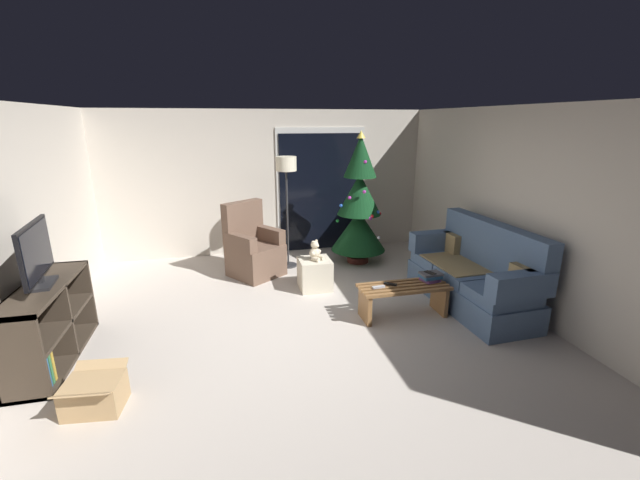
{
  "coord_description": "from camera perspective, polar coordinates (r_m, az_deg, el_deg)",
  "views": [
    {
      "loc": [
        -0.73,
        -4.12,
        2.32
      ],
      "look_at": [
        0.4,
        0.7,
        0.85
      ],
      "focal_mm": 22.75,
      "sensor_mm": 36.0,
      "label": 1
    }
  ],
  "objects": [
    {
      "name": "ground_plane",
      "position": [
        4.79,
        -2.81,
        -12.48
      ],
      "size": [
        7.0,
        7.0,
        0.0
      ],
      "primitive_type": "plane",
      "color": "#BCB2A8"
    },
    {
      "name": "wall_back",
      "position": [
        7.3,
        -7.38,
        7.96
      ],
      "size": [
        5.72,
        0.12,
        2.5
      ],
      "primitive_type": "cube",
      "color": "beige",
      "rests_on": "ground"
    },
    {
      "name": "wall_right",
      "position": [
        5.57,
        27.34,
        3.6
      ],
      "size": [
        0.12,
        6.0,
        2.5
      ],
      "primitive_type": "cube",
      "color": "beige",
      "rests_on": "ground"
    },
    {
      "name": "patio_door_frame",
      "position": [
        7.41,
        0.09,
        7.04
      ],
      "size": [
        1.6,
        0.02,
        2.2
      ],
      "primitive_type": "cube",
      "color": "silver",
      "rests_on": "ground"
    },
    {
      "name": "patio_door_glass",
      "position": [
        7.4,
        0.13,
        6.64
      ],
      "size": [
        1.5,
        0.02,
        2.1
      ],
      "primitive_type": "cube",
      "color": "black",
      "rests_on": "ground"
    },
    {
      "name": "couch",
      "position": [
        5.6,
        20.87,
        -4.66
      ],
      "size": [
        0.85,
        1.97,
        1.08
      ],
      "color": "slate",
      "rests_on": "ground"
    },
    {
      "name": "coffee_table",
      "position": [
        5.08,
        11.64,
        -7.69
      ],
      "size": [
        1.1,
        0.4,
        0.4
      ],
      "color": "olive",
      "rests_on": "ground"
    },
    {
      "name": "remote_black",
      "position": [
        5.0,
        9.87,
        -6.13
      ],
      "size": [
        0.15,
        0.13,
        0.02
      ],
      "primitive_type": "cube",
      "rotation": [
        0.0,
        0.0,
        0.93
      ],
      "color": "black",
      "rests_on": "coffee_table"
    },
    {
      "name": "remote_silver",
      "position": [
        4.9,
        8.24,
        -6.56
      ],
      "size": [
        0.16,
        0.06,
        0.02
      ],
      "primitive_type": "cube",
      "rotation": [
        0.0,
        0.0,
        1.68
      ],
      "color": "#ADADB2",
      "rests_on": "coffee_table"
    },
    {
      "name": "book_stack",
      "position": [
        5.21,
        15.27,
        -5.0
      ],
      "size": [
        0.27,
        0.23,
        0.11
      ],
      "color": "#6B3D7A",
      "rests_on": "coffee_table"
    },
    {
      "name": "cell_phone",
      "position": [
        5.18,
        15.23,
        -4.46
      ],
      "size": [
        0.12,
        0.16,
        0.01
      ],
      "primitive_type": "cube",
      "rotation": [
        0.0,
        0.0,
        0.37
      ],
      "color": "black",
      "rests_on": "book_stack"
    },
    {
      "name": "christmas_tree",
      "position": [
        6.7,
        5.52,
        4.67
      ],
      "size": [
        0.91,
        0.91,
        2.17
      ],
      "color": "#4C1E19",
      "rests_on": "ground"
    },
    {
      "name": "armchair",
      "position": [
        6.32,
        -9.39,
        -1.36
      ],
      "size": [
        0.95,
        0.96,
        1.13
      ],
      "color": "brown",
      "rests_on": "ground"
    },
    {
      "name": "floor_lamp",
      "position": [
        6.39,
        -4.75,
        9.14
      ],
      "size": [
        0.32,
        0.32,
        1.78
      ],
      "color": "#2D2D30",
      "rests_on": "ground"
    },
    {
      "name": "media_shelf",
      "position": [
        4.84,
        -34.23,
        -10.19
      ],
      "size": [
        0.4,
        1.4,
        0.8
      ],
      "color": "#382D23",
      "rests_on": "ground"
    },
    {
      "name": "television",
      "position": [
        4.63,
        -35.05,
        -1.65
      ],
      "size": [
        0.24,
        0.84,
        0.61
      ],
      "color": "black",
      "rests_on": "media_shelf"
    },
    {
      "name": "ottoman",
      "position": [
        5.78,
        -0.74,
        -4.79
      ],
      "size": [
        0.44,
        0.44,
        0.43
      ],
      "primitive_type": "cube",
      "color": "beige",
      "rests_on": "ground"
    },
    {
      "name": "teddy_bear_cream",
      "position": [
        5.66,
        -0.67,
        -1.63
      ],
      "size": [
        0.21,
        0.22,
        0.29
      ],
      "color": "beige",
      "rests_on": "ottoman"
    },
    {
      "name": "cardboard_box_open_near_shelf",
      "position": [
        4.05,
        -29.14,
        -18.45
      ],
      "size": [
        0.48,
        0.55,
        0.31
      ],
      "color": "tan",
      "rests_on": "ground"
    }
  ]
}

